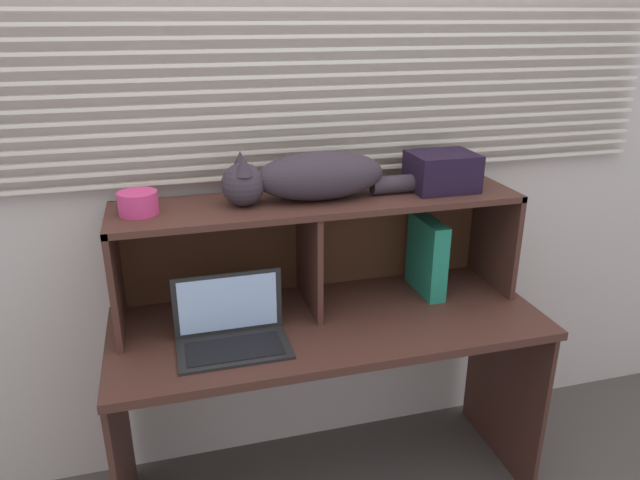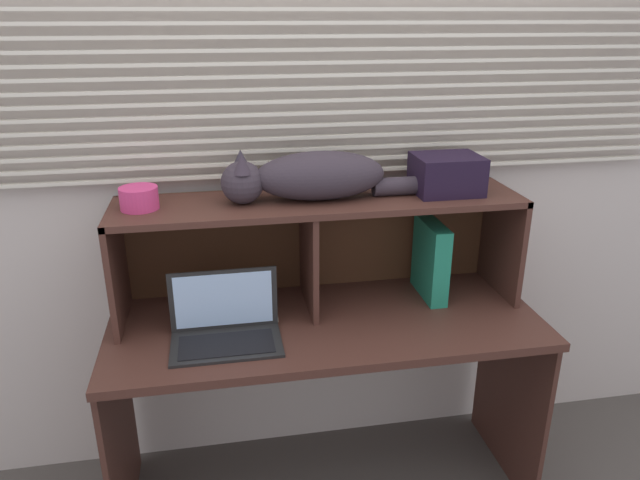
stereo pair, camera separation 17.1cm
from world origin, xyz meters
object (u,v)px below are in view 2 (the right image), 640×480
object	(u,v)px
small_basket	(139,198)
storage_box	(447,174)
laptop	(225,326)
binder_upright	(431,260)
book_stack	(251,302)
cat	(311,177)

from	to	relation	value
small_basket	storage_box	world-z (taller)	storage_box
laptop	binder_upright	bearing A→B (deg)	14.43
book_stack	small_basket	bearing A→B (deg)	179.55
book_stack	small_basket	distance (m)	0.53
laptop	book_stack	bearing A→B (deg)	63.42
cat	book_stack	size ratio (longest dim) A/B	3.47
laptop	storage_box	bearing A→B (deg)	13.81
cat	storage_box	bearing A→B (deg)	-0.00
cat	book_stack	world-z (taller)	cat
small_basket	laptop	bearing A→B (deg)	-38.34
cat	small_basket	world-z (taller)	cat
laptop	book_stack	size ratio (longest dim) A/B	1.59
cat	binder_upright	distance (m)	0.56
book_stack	small_basket	size ratio (longest dim) A/B	1.80
book_stack	storage_box	distance (m)	0.83
laptop	binder_upright	xyz separation A→B (m)	(0.76, 0.20, 0.09)
binder_upright	storage_box	bearing A→B (deg)	0.00
binder_upright	storage_box	size ratio (longest dim) A/B	1.26
book_stack	laptop	bearing A→B (deg)	-116.58
cat	small_basket	bearing A→B (deg)	-180.00
cat	binder_upright	size ratio (longest dim) A/B	2.69
laptop	small_basket	bearing A→B (deg)	141.66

